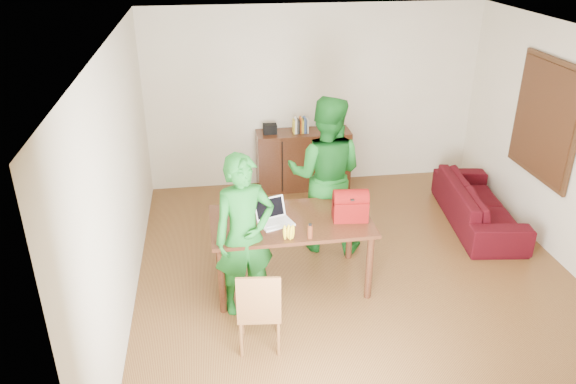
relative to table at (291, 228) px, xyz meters
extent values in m
cube|color=#472311|center=(0.77, 0.02, -0.76)|extent=(5.00, 5.50, 0.10)
cube|color=white|center=(0.77, 0.02, 2.04)|extent=(5.00, 5.50, 0.10)
cube|color=beige|center=(0.77, 2.82, 0.64)|extent=(5.00, 0.10, 2.70)
cube|color=beige|center=(0.77, -2.78, 0.64)|extent=(5.00, 0.10, 2.70)
cube|color=beige|center=(-1.78, 0.02, 0.64)|extent=(0.10, 5.50, 2.70)
cube|color=#3F2614|center=(3.23, 0.72, 0.84)|extent=(0.04, 1.28, 1.48)
cube|color=#502E18|center=(3.20, 0.72, 0.84)|extent=(0.01, 1.18, 1.36)
cube|color=black|center=(0.57, 2.53, -0.26)|extent=(1.40, 0.45, 0.90)
cube|color=black|center=(0.07, 2.53, 0.26)|extent=(0.20, 0.14, 0.14)
cube|color=#A2A2AB|center=(1.02, 2.53, 0.26)|extent=(0.24, 0.22, 0.14)
ellipsoid|color=#183F9E|center=(1.02, 2.53, 0.37)|extent=(0.14, 0.14, 0.07)
cube|color=black|center=(0.00, 0.00, 0.08)|extent=(1.74, 0.99, 0.04)
cylinder|color=black|center=(-0.78, -0.42, -0.32)|extent=(0.08, 0.08, 0.77)
cylinder|color=black|center=(0.79, -0.40, -0.32)|extent=(0.08, 0.08, 0.77)
cylinder|color=black|center=(-0.79, 0.40, -0.32)|extent=(0.08, 0.08, 0.77)
cylinder|color=black|center=(0.78, 0.42, -0.32)|extent=(0.08, 0.08, 0.77)
cube|color=brown|center=(-0.45, -0.98, -0.29)|extent=(0.44, 0.43, 0.05)
cube|color=brown|center=(-0.47, -1.16, -0.05)|extent=(0.40, 0.07, 0.46)
imported|color=#16641D|center=(-0.53, -0.37, 0.16)|extent=(0.71, 0.55, 1.74)
imported|color=#145A19|center=(0.54, 0.77, 0.26)|extent=(1.13, 1.00, 1.94)
cube|color=white|center=(-0.17, -0.07, 0.11)|extent=(0.40, 0.33, 0.02)
cube|color=black|center=(-0.17, -0.07, 0.24)|extent=(0.35, 0.19, 0.22)
cylinder|color=#5F2915|center=(0.14, -0.41, 0.19)|extent=(0.07, 0.07, 0.16)
cube|color=maroon|center=(0.63, -0.08, 0.24)|extent=(0.39, 0.25, 0.27)
imported|color=#410815|center=(2.72, 1.04, -0.42)|extent=(0.99, 2.01, 0.56)
camera|label=1|loc=(-0.81, -5.26, 2.99)|focal=35.00mm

